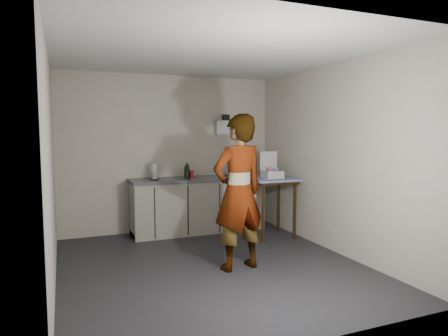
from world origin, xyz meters
name	(u,v)px	position (x,y,z in m)	size (l,w,h in m)	color
ground	(211,266)	(0.00, 0.00, 0.00)	(4.00, 4.00, 0.00)	#242429
wall_back	(170,154)	(0.00, 1.99, 1.30)	(3.60, 0.02, 2.60)	beige
wall_right	(332,158)	(1.79, 0.00, 1.30)	(0.02, 4.00, 2.60)	beige
wall_left	(52,167)	(-1.79, 0.00, 1.30)	(0.02, 4.00, 2.60)	beige
ceiling	(211,54)	(0.00, 0.00, 2.60)	(3.60, 4.00, 0.01)	white
kitchen_counter	(198,206)	(0.40, 1.70, 0.43)	(2.24, 0.62, 0.91)	black
wall_shelf	(226,127)	(1.00, 1.92, 1.75)	(0.42, 0.18, 0.37)	silver
side_table	(271,185)	(1.37, 0.96, 0.82)	(0.76, 0.76, 0.94)	#361F0C
standing_man	(238,192)	(0.27, -0.21, 0.94)	(0.69, 0.45, 1.89)	#B2A593
soap_bottle	(187,170)	(0.20, 1.67, 1.04)	(0.10, 0.10, 0.26)	black
soda_can	(192,174)	(0.28, 1.67, 0.97)	(0.07, 0.07, 0.12)	red
dark_bottle	(187,171)	(0.22, 1.74, 1.02)	(0.06, 0.06, 0.22)	black
paper_towel	(154,172)	(-0.34, 1.68, 1.03)	(0.14, 0.14, 0.25)	black
dish_rack	(242,171)	(1.20, 1.72, 0.98)	(0.44, 0.33, 0.31)	silver
bakery_box	(272,172)	(1.36, 0.94, 1.04)	(0.31, 0.32, 0.41)	silver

